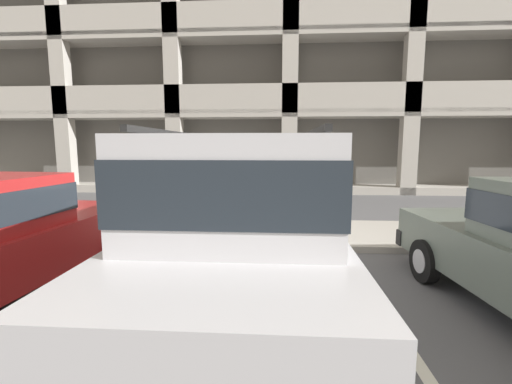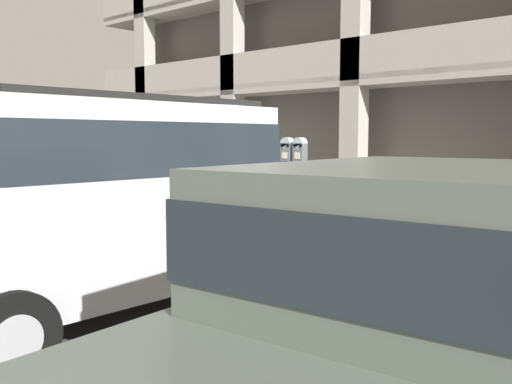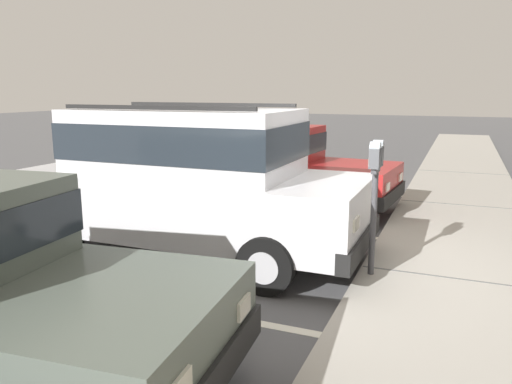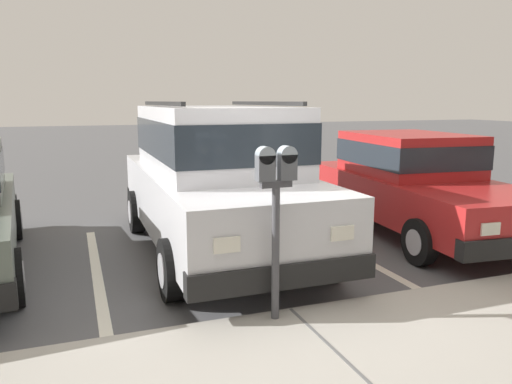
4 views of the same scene
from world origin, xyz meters
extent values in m
cube|color=#565659|center=(0.00, 0.00, -0.05)|extent=(80.00, 80.00, 0.10)
cube|color=#ADA89E|center=(0.00, 1.30, 0.06)|extent=(40.00, 2.20, 0.12)
cube|color=#606060|center=(0.00, 1.30, 0.12)|extent=(0.03, 2.16, 0.00)
cube|color=silver|center=(-1.65, -1.40, 0.00)|extent=(0.12, 4.80, 0.01)
cube|color=silver|center=(1.65, -1.40, 0.00)|extent=(0.12, 4.80, 0.01)
cube|color=silver|center=(0.05, -2.13, 0.73)|extent=(1.84, 4.70, 0.80)
cube|color=silver|center=(0.05, -2.18, 1.55)|extent=(1.62, 2.91, 0.84)
cube|color=#232B33|center=(0.05, -2.18, 1.57)|extent=(1.64, 2.94, 0.46)
cube|color=black|center=(0.05, 0.18, 0.45)|extent=(1.88, 0.16, 0.24)
cube|color=black|center=(0.05, -4.44, 0.45)|extent=(1.88, 0.16, 0.24)
cube|color=silver|center=(0.62, 0.23, 0.81)|extent=(0.24, 0.03, 0.14)
cube|color=silver|center=(-0.52, 0.23, 0.81)|extent=(0.24, 0.03, 0.14)
cylinder|color=black|center=(0.95, -0.67, 0.33)|extent=(0.20, 0.66, 0.66)
cylinder|color=#B2B2B7|center=(0.95, -0.67, 0.33)|extent=(0.22, 0.36, 0.36)
cylinder|color=black|center=(-0.85, -0.67, 0.33)|extent=(0.20, 0.66, 0.66)
cylinder|color=#B2B2B7|center=(-0.85, -0.67, 0.33)|extent=(0.22, 0.36, 0.36)
cylinder|color=black|center=(0.95, -3.58, 0.33)|extent=(0.20, 0.66, 0.66)
cylinder|color=#B2B2B7|center=(0.95, -3.58, 0.33)|extent=(0.22, 0.36, 0.36)
cylinder|color=black|center=(-0.85, -3.58, 0.33)|extent=(0.20, 0.66, 0.66)
cylinder|color=#B2B2B7|center=(-0.85, -3.58, 0.33)|extent=(0.22, 0.36, 0.36)
cube|color=black|center=(0.74, -2.18, 2.01)|extent=(0.05, 2.62, 0.05)
cube|color=black|center=(-0.64, -2.18, 2.01)|extent=(0.05, 2.62, 0.05)
cube|color=red|center=(-3.12, -2.01, 0.60)|extent=(2.04, 4.52, 0.60)
cube|color=red|center=(-3.15, -2.31, 1.22)|extent=(1.65, 2.09, 0.64)
cube|color=#232B33|center=(-3.15, -2.31, 1.24)|extent=(1.67, 2.12, 0.35)
cube|color=black|center=(-3.29, -4.16, 0.42)|extent=(1.74, 0.30, 0.24)
cube|color=silver|center=(-2.42, 0.15, 0.66)|extent=(0.24, 0.05, 0.14)
cylinder|color=black|center=(-2.18, -0.72, 0.30)|extent=(0.21, 0.61, 0.60)
cylinder|color=#B2B2B7|center=(-2.18, -0.72, 0.30)|extent=(0.21, 0.34, 0.33)
cylinder|color=black|center=(-2.40, -3.43, 0.30)|extent=(0.21, 0.61, 0.60)
cylinder|color=#B2B2B7|center=(-2.40, -3.43, 0.30)|extent=(0.21, 0.34, 0.33)
cylinder|color=black|center=(-4.06, -3.30, 0.30)|extent=(0.21, 0.61, 0.60)
cylinder|color=#B2B2B7|center=(-4.06, -3.30, 0.30)|extent=(0.21, 0.34, 0.33)
cylinder|color=black|center=(2.45, -1.04, 0.30)|extent=(0.21, 0.61, 0.60)
cylinder|color=#B2B2B7|center=(2.45, -1.04, 0.30)|extent=(0.21, 0.34, 0.33)
cylinder|color=black|center=(2.70, -3.76, 0.30)|extent=(0.21, 0.61, 0.60)
cylinder|color=#B2B2B7|center=(2.70, -3.76, 0.30)|extent=(0.21, 0.34, 0.33)
cylinder|color=#47474C|center=(0.21, 0.35, 0.72)|extent=(0.07, 0.07, 1.19)
cube|color=#47474C|center=(0.21, 0.35, 1.34)|extent=(0.28, 0.06, 0.06)
cube|color=#515459|center=(0.11, 0.35, 1.48)|extent=(0.15, 0.11, 0.22)
cylinder|color=#8C99A3|center=(0.11, 0.35, 1.59)|extent=(0.15, 0.11, 0.15)
cube|color=#B7B293|center=(0.11, 0.29, 1.44)|extent=(0.08, 0.01, 0.08)
cube|color=#515459|center=(0.31, 0.35, 1.48)|extent=(0.15, 0.11, 0.22)
cylinder|color=#8C99A3|center=(0.31, 0.35, 1.59)|extent=(0.15, 0.11, 0.15)
cube|color=#B7B293|center=(0.31, 0.29, 1.44)|extent=(0.08, 0.01, 0.08)
camera|label=1|loc=(0.42, -5.77, 1.89)|focal=24.00mm
camera|label=2|loc=(4.67, -5.20, 1.67)|focal=40.00mm
camera|label=3|loc=(5.79, 1.20, 2.22)|focal=35.00mm
camera|label=4|loc=(1.83, 4.24, 2.04)|focal=35.00mm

